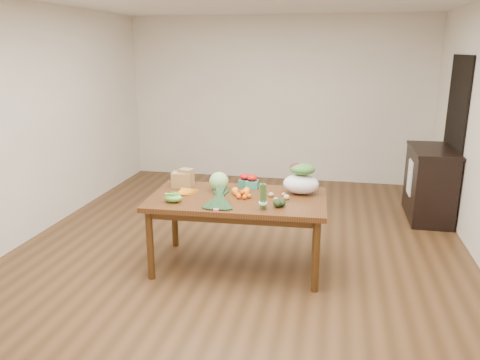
% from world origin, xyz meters
% --- Properties ---
extents(floor, '(6.00, 6.00, 0.00)m').
position_xyz_m(floor, '(0.00, 0.00, 0.00)').
color(floor, brown).
rests_on(floor, ground).
extents(room_walls, '(5.02, 6.02, 2.70)m').
position_xyz_m(room_walls, '(0.00, 0.00, 1.35)').
color(room_walls, white).
rests_on(room_walls, floor).
extents(dining_table, '(1.78, 1.04, 0.75)m').
position_xyz_m(dining_table, '(0.06, -0.47, 0.38)').
color(dining_table, '#573114').
rests_on(dining_table, floor).
extents(doorway_dark, '(0.02, 1.00, 2.10)m').
position_xyz_m(doorway_dark, '(2.48, 1.60, 1.05)').
color(doorway_dark, black).
rests_on(doorway_dark, floor).
extents(cabinet, '(0.52, 1.02, 0.94)m').
position_xyz_m(cabinet, '(2.22, 1.45, 0.47)').
color(cabinet, black).
rests_on(cabinet, floor).
extents(dish_towel, '(0.02, 0.28, 0.45)m').
position_xyz_m(dish_towel, '(1.96, 1.40, 0.55)').
color(dish_towel, white).
rests_on(dish_towel, cabinet).
extents(paper_bag, '(0.28, 0.24, 0.19)m').
position_xyz_m(paper_bag, '(-0.60, -0.24, 0.85)').
color(paper_bag, '#966D43').
rests_on(paper_bag, dining_table).
extents(cabbage, '(0.20, 0.20, 0.20)m').
position_xyz_m(cabbage, '(-0.18, -0.31, 0.85)').
color(cabbage, '#92C471').
rests_on(cabbage, dining_table).
extents(strawberry_basket_a, '(0.13, 0.13, 0.11)m').
position_xyz_m(strawberry_basket_a, '(0.05, -0.09, 0.81)').
color(strawberry_basket_a, red).
rests_on(strawberry_basket_a, dining_table).
extents(strawberry_basket_b, '(0.13, 0.13, 0.11)m').
position_xyz_m(strawberry_basket_b, '(0.14, -0.13, 0.81)').
color(strawberry_basket_b, red).
rests_on(strawberry_basket_b, dining_table).
extents(orange_a, '(0.07, 0.07, 0.07)m').
position_xyz_m(orange_a, '(0.01, -0.39, 0.79)').
color(orange_a, orange).
rests_on(orange_a, dining_table).
extents(orange_b, '(0.08, 0.08, 0.08)m').
position_xyz_m(orange_b, '(0.13, -0.37, 0.79)').
color(orange_b, '#EF540E').
rests_on(orange_b, dining_table).
extents(orange_c, '(0.07, 0.07, 0.07)m').
position_xyz_m(orange_c, '(0.13, -0.42, 0.79)').
color(orange_c, orange).
rests_on(orange_c, dining_table).
extents(mandarin_cluster, '(0.19, 0.19, 0.08)m').
position_xyz_m(mandarin_cluster, '(0.10, -0.47, 0.79)').
color(mandarin_cluster, '#DD540D').
rests_on(mandarin_cluster, dining_table).
extents(carrots, '(0.23, 0.25, 0.03)m').
position_xyz_m(carrots, '(-0.48, -0.45, 0.76)').
color(carrots, orange).
rests_on(carrots, dining_table).
extents(snap_pea_bag, '(0.18, 0.13, 0.08)m').
position_xyz_m(snap_pea_bag, '(-0.52, -0.75, 0.79)').
color(snap_pea_bag, '#6AA838').
rests_on(snap_pea_bag, dining_table).
extents(kale_bunch, '(0.34, 0.41, 0.16)m').
position_xyz_m(kale_bunch, '(-0.06, -0.82, 0.83)').
color(kale_bunch, black).
rests_on(kale_bunch, dining_table).
extents(asparagus_bundle, '(0.08, 0.12, 0.26)m').
position_xyz_m(asparagus_bundle, '(0.36, -0.80, 0.88)').
color(asparagus_bundle, '#5B843C').
rests_on(asparagus_bundle, dining_table).
extents(potato_a, '(0.06, 0.05, 0.05)m').
position_xyz_m(potato_a, '(0.30, -0.40, 0.78)').
color(potato_a, '#D7B87C').
rests_on(potato_a, dining_table).
extents(potato_b, '(0.05, 0.04, 0.04)m').
position_xyz_m(potato_b, '(0.45, -0.54, 0.77)').
color(potato_b, '#D7AF7C').
rests_on(potato_b, dining_table).
extents(potato_c, '(0.04, 0.04, 0.04)m').
position_xyz_m(potato_c, '(0.50, -0.36, 0.77)').
color(potato_c, tan).
rests_on(potato_c, dining_table).
extents(potato_d, '(0.06, 0.05, 0.05)m').
position_xyz_m(potato_d, '(0.38, -0.40, 0.77)').
color(potato_d, tan).
rests_on(potato_d, dining_table).
extents(potato_e, '(0.06, 0.05, 0.05)m').
position_xyz_m(potato_e, '(0.54, -0.46, 0.78)').
color(potato_e, tan).
rests_on(potato_e, dining_table).
extents(avocado_a, '(0.11, 0.13, 0.08)m').
position_xyz_m(avocado_a, '(0.48, -0.70, 0.79)').
color(avocado_a, black).
rests_on(avocado_a, dining_table).
extents(avocado_b, '(0.10, 0.13, 0.07)m').
position_xyz_m(avocado_b, '(0.52, -0.67, 0.79)').
color(avocado_b, black).
rests_on(avocado_b, dining_table).
extents(salad_bag, '(0.37, 0.29, 0.28)m').
position_xyz_m(salad_bag, '(0.66, -0.23, 0.89)').
color(salad_bag, white).
rests_on(salad_bag, dining_table).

